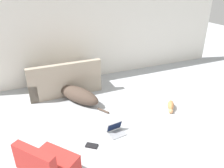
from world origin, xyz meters
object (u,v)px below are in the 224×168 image
Objects in this scene: dog at (75,94)px; book_black at (92,146)px; cat at (171,106)px; laptop_open at (116,130)px; couch at (64,81)px.

dog is 1.74m from book_black.
cat reaches higher than book_black.
laptop_open is 1.41× the size of book_black.
dog is 4.59× the size of laptop_open.
couch is 1.14× the size of dog.
cat is 1.85× the size of book_black.
book_black is at bearing -41.67° from cat.
cat is at bearing 12.80° from book_black.
couch is at bearing 96.86° from laptop_open.
dog is at bearing -87.46° from cat.
laptop_open is (-1.53, -0.29, -0.01)m from cat.
couch is 3.99× the size of cat.
laptop_open is at bearing 18.24° from book_black.
dog is 3.49× the size of cat.
couch is 7.38× the size of book_black.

